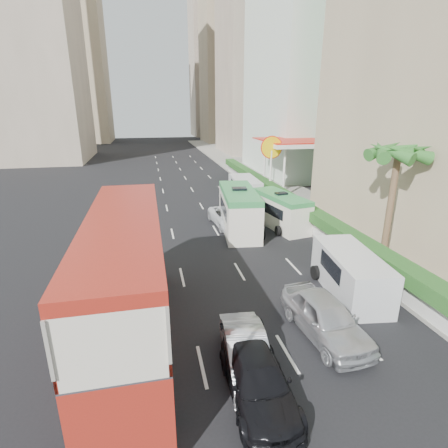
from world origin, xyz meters
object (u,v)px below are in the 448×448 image
object	(u,v)px
car_black	(257,396)
panel_van_far	(245,190)
minibus_far	(280,211)
car_silver_lane_b	(323,334)
panel_van_near	(350,273)
minibus_near	(239,210)
car_silver_lane_a	(246,367)
van_asset	(229,225)
double_decker_bus	(128,283)
palm_tree	(390,210)
shell_station	(291,166)

from	to	relation	value
car_black	panel_van_far	distance (m)	24.54
car_black	minibus_far	distance (m)	17.01
car_silver_lane_b	panel_van_near	xyz separation A→B (m)	(2.79, 2.85, 1.04)
car_silver_lane_b	minibus_near	world-z (taller)	minibus_near
car_silver_lane_a	panel_van_near	bearing A→B (deg)	36.88
car_silver_lane_b	panel_van_near	bearing A→B (deg)	40.64
minibus_far	panel_van_near	distance (m)	10.29
van_asset	panel_van_near	size ratio (longest dim) A/B	0.95
double_decker_bus	palm_tree	world-z (taller)	palm_tree
car_silver_lane_a	palm_tree	bearing A→B (deg)	37.53
double_decker_bus	car_black	distance (m)	5.94
minibus_near	panel_van_far	size ratio (longest dim) A/B	1.24
car_black	palm_tree	bearing A→B (deg)	39.21
van_asset	palm_tree	size ratio (longest dim) A/B	0.77
minibus_near	van_asset	bearing A→B (deg)	119.12
minibus_far	panel_van_far	bearing A→B (deg)	83.54
minibus_near	minibus_far	xyz separation A→B (m)	(3.28, 0.13, -0.26)
car_silver_lane_a	minibus_near	size ratio (longest dim) A/B	0.59
car_silver_lane_a	car_black	bearing A→B (deg)	-85.00
minibus_far	car_black	bearing A→B (deg)	-123.47
palm_tree	shell_station	xyz separation A→B (m)	(2.20, 19.00, -0.63)
shell_station	van_asset	bearing A→B (deg)	-132.39
van_asset	palm_tree	xyz separation A→B (m)	(6.98, -8.94, 3.38)
minibus_near	shell_station	distance (m)	14.26
panel_van_near	panel_van_far	xyz separation A→B (m)	(-0.21, 18.43, 0.07)
car_silver_lane_b	minibus_near	size ratio (longest dim) A/B	0.69
car_silver_lane_a	car_black	xyz separation A→B (m)	(0.01, -1.31, 0.00)
car_silver_lane_a	car_black	size ratio (longest dim) A/B	0.89
car_silver_lane_b	palm_tree	distance (m)	8.89
van_asset	minibus_far	world-z (taller)	minibus_far
panel_van_near	car_silver_lane_a	bearing A→B (deg)	-140.39
double_decker_bus	panel_van_near	bearing A→B (deg)	8.93
car_silver_lane_b	panel_van_near	size ratio (longest dim) A/B	0.92
car_silver_lane_b	palm_tree	size ratio (longest dim) A/B	0.75
double_decker_bus	panel_van_near	world-z (taller)	double_decker_bus
car_silver_lane_a	palm_tree	size ratio (longest dim) A/B	0.63
double_decker_bus	panel_van_near	size ratio (longest dim) A/B	2.11
double_decker_bus	minibus_far	size ratio (longest dim) A/B	1.93
car_silver_lane_b	van_asset	size ratio (longest dim) A/B	0.97
car_silver_lane_a	van_asset	xyz separation A→B (m)	(2.92, 15.33, 0.00)
car_black	panel_van_near	world-z (taller)	panel_van_near
panel_van_near	minibus_far	bearing A→B (deg)	95.59
van_asset	panel_van_far	world-z (taller)	panel_van_far
panel_van_far	palm_tree	distance (m)	16.63
van_asset	car_silver_lane_a	bearing A→B (deg)	-106.05
car_black	panel_van_near	distance (m)	8.34
shell_station	minibus_near	bearing A→B (deg)	-127.75
car_black	shell_station	bearing A→B (deg)	66.97
minibus_near	panel_van_near	bearing A→B (deg)	-67.19
car_silver_lane_a	car_silver_lane_b	xyz separation A→B (m)	(3.57, 1.15, 0.00)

